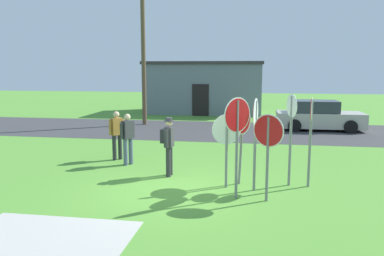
{
  "coord_description": "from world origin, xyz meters",
  "views": [
    {
      "loc": [
        2.02,
        -9.58,
        3.16
      ],
      "look_at": [
        0.13,
        2.14,
        1.3
      ],
      "focal_mm": 35.99,
      "sensor_mm": 36.0,
      "label": 1
    }
  ],
  "objects_px": {
    "person_in_teal": "(168,142)",
    "stop_sign_center_cluster": "(255,128)",
    "stop_sign_leaning_left": "(237,129)",
    "stop_sign_tallest": "(227,138)",
    "parked_car_on_street": "(318,116)",
    "stop_sign_far_back": "(268,142)",
    "utility_pole": "(143,43)",
    "person_on_left": "(116,132)",
    "person_near_signs": "(127,135)",
    "stop_sign_leaning_right": "(241,129)",
    "stop_sign_low_front": "(311,128)",
    "stop_sign_rear_right": "(291,126)"
  },
  "relations": [
    {
      "from": "utility_pole",
      "to": "stop_sign_leaning_left",
      "type": "bearing_deg",
      "value": -64.09
    },
    {
      "from": "stop_sign_far_back",
      "to": "stop_sign_tallest",
      "type": "xyz_separation_m",
      "value": [
        -1.03,
        0.93,
        -0.09
      ]
    },
    {
      "from": "person_near_signs",
      "to": "stop_sign_far_back",
      "type": "bearing_deg",
      "value": -32.9
    },
    {
      "from": "stop_sign_leaning_left",
      "to": "stop_sign_tallest",
      "type": "bearing_deg",
      "value": 109.84
    },
    {
      "from": "stop_sign_leaning_left",
      "to": "stop_sign_center_cluster",
      "type": "relative_size",
      "value": 1.03
    },
    {
      "from": "stop_sign_far_back",
      "to": "stop_sign_low_front",
      "type": "bearing_deg",
      "value": 49.46
    },
    {
      "from": "parked_car_on_street",
      "to": "stop_sign_low_front",
      "type": "xyz_separation_m",
      "value": [
        -1.8,
        -10.06,
        0.91
      ]
    },
    {
      "from": "stop_sign_rear_right",
      "to": "person_near_signs",
      "type": "distance_m",
      "value": 5.31
    },
    {
      "from": "utility_pole",
      "to": "stop_sign_tallest",
      "type": "bearing_deg",
      "value": -63.64
    },
    {
      "from": "person_in_teal",
      "to": "person_on_left",
      "type": "relative_size",
      "value": 1.03
    },
    {
      "from": "parked_car_on_street",
      "to": "stop_sign_tallest",
      "type": "height_order",
      "value": "stop_sign_tallest"
    },
    {
      "from": "parked_car_on_street",
      "to": "stop_sign_leaning_left",
      "type": "bearing_deg",
      "value": -107.98
    },
    {
      "from": "stop_sign_leaning_left",
      "to": "stop_sign_leaning_right",
      "type": "bearing_deg",
      "value": 87.21
    },
    {
      "from": "stop_sign_low_front",
      "to": "stop_sign_leaning_right",
      "type": "bearing_deg",
      "value": -179.32
    },
    {
      "from": "parked_car_on_street",
      "to": "stop_sign_center_cluster",
      "type": "distance_m",
      "value": 11.14
    },
    {
      "from": "parked_car_on_street",
      "to": "stop_sign_leaning_right",
      "type": "bearing_deg",
      "value": -109.71
    },
    {
      "from": "parked_car_on_street",
      "to": "stop_sign_leaning_right",
      "type": "xyz_separation_m",
      "value": [
        -3.61,
        -10.08,
        0.84
      ]
    },
    {
      "from": "utility_pole",
      "to": "stop_sign_tallest",
      "type": "distance_m",
      "value": 12.54
    },
    {
      "from": "person_in_teal",
      "to": "stop_sign_center_cluster",
      "type": "bearing_deg",
      "value": -21.61
    },
    {
      "from": "stop_sign_leaning_right",
      "to": "person_in_teal",
      "type": "distance_m",
      "value": 2.23
    },
    {
      "from": "utility_pole",
      "to": "parked_car_on_street",
      "type": "xyz_separation_m",
      "value": [
        9.37,
        -0.4,
        -3.82
      ]
    },
    {
      "from": "stop_sign_far_back",
      "to": "stop_sign_leaning_right",
      "type": "xyz_separation_m",
      "value": [
        -0.67,
        1.31,
        0.09
      ]
    },
    {
      "from": "stop_sign_center_cluster",
      "to": "utility_pole",
      "type": "bearing_deg",
      "value": 119.05
    },
    {
      "from": "parked_car_on_street",
      "to": "stop_sign_far_back",
      "type": "relative_size",
      "value": 2.05
    },
    {
      "from": "parked_car_on_street",
      "to": "person_in_teal",
      "type": "height_order",
      "value": "person_in_teal"
    },
    {
      "from": "utility_pole",
      "to": "stop_sign_far_back",
      "type": "distance_m",
      "value": 13.78
    },
    {
      "from": "stop_sign_leaning_left",
      "to": "person_near_signs",
      "type": "bearing_deg",
      "value": 142.98
    },
    {
      "from": "stop_sign_tallest",
      "to": "person_on_left",
      "type": "relative_size",
      "value": 1.17
    },
    {
      "from": "parked_car_on_street",
      "to": "stop_sign_tallest",
      "type": "relative_size",
      "value": 2.19
    },
    {
      "from": "stop_sign_leaning_left",
      "to": "stop_sign_rear_right",
      "type": "distance_m",
      "value": 1.89
    },
    {
      "from": "utility_pole",
      "to": "person_in_teal",
      "type": "height_order",
      "value": "utility_pole"
    },
    {
      "from": "person_in_teal",
      "to": "stop_sign_leaning_left",
      "type": "bearing_deg",
      "value": -39.25
    },
    {
      "from": "stop_sign_tallest",
      "to": "stop_sign_leaning_right",
      "type": "xyz_separation_m",
      "value": [
        0.37,
        0.39,
        0.18
      ]
    },
    {
      "from": "utility_pole",
      "to": "stop_sign_leaning_left",
      "type": "distance_m",
      "value": 13.33
    },
    {
      "from": "stop_sign_low_front",
      "to": "stop_sign_center_cluster",
      "type": "relative_size",
      "value": 1.0
    },
    {
      "from": "stop_sign_rear_right",
      "to": "stop_sign_center_cluster",
      "type": "distance_m",
      "value": 1.12
    },
    {
      "from": "stop_sign_tallest",
      "to": "person_in_teal",
      "type": "bearing_deg",
      "value": 154.59
    },
    {
      "from": "stop_sign_center_cluster",
      "to": "person_near_signs",
      "type": "bearing_deg",
      "value": 153.17
    },
    {
      "from": "person_near_signs",
      "to": "utility_pole",
      "type": "bearing_deg",
      "value": 102.67
    },
    {
      "from": "stop_sign_tallest",
      "to": "stop_sign_center_cluster",
      "type": "bearing_deg",
      "value": -11.73
    },
    {
      "from": "person_near_signs",
      "to": "person_in_teal",
      "type": "distance_m",
      "value": 1.95
    },
    {
      "from": "parked_car_on_street",
      "to": "stop_sign_low_front",
      "type": "bearing_deg",
      "value": -100.16
    },
    {
      "from": "stop_sign_center_cluster",
      "to": "person_on_left",
      "type": "relative_size",
      "value": 1.42
    },
    {
      "from": "parked_car_on_street",
      "to": "stop_sign_leaning_right",
      "type": "relative_size",
      "value": 1.95
    },
    {
      "from": "parked_car_on_street",
      "to": "stop_sign_center_cluster",
      "type": "height_order",
      "value": "stop_sign_center_cluster"
    },
    {
      "from": "utility_pole",
      "to": "stop_sign_far_back",
      "type": "relative_size",
      "value": 4.12
    },
    {
      "from": "stop_sign_far_back",
      "to": "utility_pole",
      "type": "bearing_deg",
      "value": 118.56
    },
    {
      "from": "stop_sign_center_cluster",
      "to": "person_in_teal",
      "type": "bearing_deg",
      "value": 158.39
    },
    {
      "from": "utility_pole",
      "to": "stop_sign_low_front",
      "type": "xyz_separation_m",
      "value": [
        7.56,
        -10.46,
        -2.92
      ]
    },
    {
      "from": "person_near_signs",
      "to": "person_on_left",
      "type": "height_order",
      "value": "same"
    }
  ]
}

